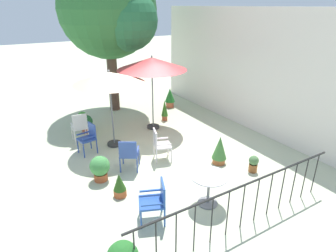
# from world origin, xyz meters

# --- Properties ---
(ground_plane) EXTENTS (60.00, 60.00, 0.00)m
(ground_plane) POSITION_xyz_m (0.00, 0.00, 0.00)
(ground_plane) COLOR beige
(villa_facade) EXTENTS (10.37, 0.30, 4.01)m
(villa_facade) POSITION_xyz_m (0.00, 3.93, 2.00)
(villa_facade) COLOR white
(villa_facade) RESTS_ON ground
(terrace_railing) EXTENTS (0.03, 4.88, 1.01)m
(terrace_railing) POSITION_xyz_m (3.59, 0.00, 0.68)
(terrace_railing) COLOR black
(terrace_railing) RESTS_ON ground
(shade_tree) EXTENTS (3.81, 3.62, 5.72)m
(shade_tree) POSITION_xyz_m (-4.16, 0.48, 3.92)
(shade_tree) COLOR #4E382C
(shade_tree) RESTS_ON ground
(patio_umbrella_0) EXTENTS (2.32, 2.32, 2.55)m
(patio_umbrella_0) POSITION_xyz_m (-1.67, 0.88, 2.27)
(patio_umbrella_0) COLOR #2D2D2D
(patio_umbrella_0) RESTS_ON ground
(patio_umbrella_1) EXTENTS (2.07, 2.07, 2.36)m
(patio_umbrella_1) POSITION_xyz_m (-1.09, -0.80, 2.11)
(patio_umbrella_1) COLOR #2D2D2D
(patio_umbrella_1) RESTS_ON ground
(cafe_table_0) EXTENTS (0.81, 0.81, 0.72)m
(cafe_table_0) POSITION_xyz_m (2.68, -0.09, 0.51)
(cafe_table_0) COLOR silver
(cafe_table_0) RESTS_ON ground
(patio_chair_0) EXTENTS (0.66, 0.66, 0.89)m
(patio_chair_0) POSITION_xyz_m (0.51, -0.99, 0.51)
(patio_chair_0) COLOR #37519F
(patio_chair_0) RESTS_ON ground
(patio_chair_1) EXTENTS (0.57, 0.57, 0.92)m
(patio_chair_1) POSITION_xyz_m (0.44, -0.04, 0.52)
(patio_chair_1) COLOR white
(patio_chair_1) RESTS_ON ground
(patio_chair_2) EXTENTS (0.64, 0.65, 0.87)m
(patio_chair_2) POSITION_xyz_m (2.54, -1.31, 0.50)
(patio_chair_2) COLOR #254EA2
(patio_chair_2) RESTS_ON ground
(patio_chair_3) EXTENTS (0.50, 0.52, 0.89)m
(patio_chair_3) POSITION_xyz_m (-1.01, -1.59, 0.52)
(patio_chair_3) COLOR #2C489B
(patio_chair_3) RESTS_ON ground
(patio_chair_4) EXTENTS (0.45, 0.48, 0.97)m
(patio_chair_4) POSITION_xyz_m (-1.84, -1.62, 0.56)
(patio_chair_4) COLOR silver
(patio_chair_4) RESTS_ON ground
(potted_plant_0) EXTENTS (0.45, 0.45, 0.62)m
(potted_plant_0) POSITION_xyz_m (-2.51, -1.26, 0.33)
(potted_plant_0) COLOR #C16140
(potted_plant_0) RESTS_ON ground
(potted_plant_2) EXTENTS (0.25, 0.25, 0.80)m
(potted_plant_2) POSITION_xyz_m (-2.08, 1.60, 0.42)
(potted_plant_2) COLOR #9F492D
(potted_plant_2) RESTS_ON ground
(potted_plant_3) EXTENTS (0.42, 0.42, 0.83)m
(potted_plant_3) POSITION_xyz_m (-3.27, 2.55, 0.45)
(potted_plant_3) COLOR #AF5438
(potted_plant_3) RESTS_ON ground
(potted_plant_4) EXTENTS (0.26, 0.26, 0.46)m
(potted_plant_4) POSITION_xyz_m (2.25, 1.75, 0.24)
(potted_plant_4) COLOR #96562B
(potted_plant_4) RESTS_ON ground
(potted_plant_5) EXTENTS (0.29, 0.29, 0.58)m
(potted_plant_5) POSITION_xyz_m (1.43, -1.64, 0.29)
(potted_plant_5) COLOR #A8502B
(potted_plant_5) RESTS_ON ground
(potted_plant_6) EXTENTS (0.50, 0.50, 0.65)m
(potted_plant_6) POSITION_xyz_m (0.58, -1.80, 0.36)
(potted_plant_6) COLOR #A34C2A
(potted_plant_6) RESTS_ON ground
(potted_plant_7) EXTENTS (0.37, 0.36, 0.53)m
(potted_plant_7) POSITION_xyz_m (-3.14, -1.20, 0.31)
(potted_plant_7) COLOR #A04C34
(potted_plant_7) RESTS_ON ground
(potted_plant_8) EXTENTS (0.41, 0.41, 0.81)m
(potted_plant_8) POSITION_xyz_m (1.46, 1.26, 0.42)
(potted_plant_8) COLOR #A3592E
(potted_plant_8) RESTS_ON ground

